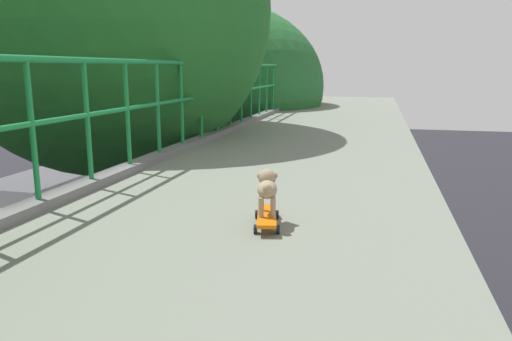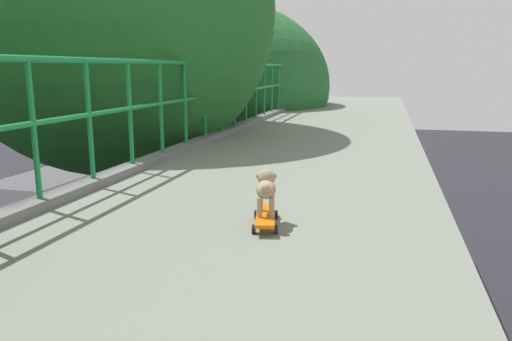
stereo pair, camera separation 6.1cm
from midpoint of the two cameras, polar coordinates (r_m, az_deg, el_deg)
The scene contains 5 objects.
city_bus at distance 21.76m, azimuth -16.73°, elevation -2.42°, with size 2.63×11.31×3.40m.
roadside_tree_mid at distance 9.21m, azimuth -16.39°, elevation 17.08°, with size 5.70×5.70×10.88m.
roadside_tree_far at distance 15.19m, azimuth -2.77°, elevation 9.67°, with size 5.95×5.95×8.98m.
toy_skateboard at distance 3.46m, azimuth 1.63°, elevation -5.37°, with size 0.25×0.54×0.09m.
small_dog at distance 3.44m, azimuth 1.69°, elevation -1.91°, with size 0.18×0.33×0.30m.
Camera 2 is at (2.35, -0.59, 7.07)m, focal length 34.47 mm.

